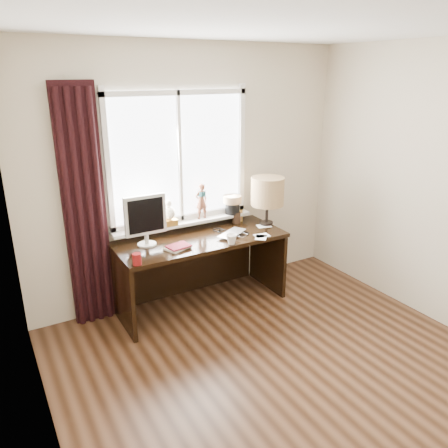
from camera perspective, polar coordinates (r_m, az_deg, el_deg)
floor at (r=3.61m, az=11.44°, el=-20.98°), size 3.50×4.00×0.00m
ceiling at (r=2.79m, az=15.30°, el=24.59°), size 3.50×4.00×0.00m
wall_back at (r=4.55m, az=-4.21°, el=6.38°), size 3.50×0.00×2.60m
wall_left at (r=2.25m, az=-22.43°, el=-9.12°), size 0.00×4.00×2.60m
laptop at (r=4.41m, az=1.04°, el=-1.29°), size 0.42×0.37×0.03m
mug at (r=4.17m, az=0.99°, el=-1.97°), size 0.13×0.14×0.10m
red_cup at (r=3.81m, az=-11.30°, el=-4.52°), size 0.08×0.08×0.10m
window at (r=4.45m, az=-5.38°, el=6.21°), size 1.52×0.22×1.40m
curtain at (r=4.16m, az=-17.72°, el=1.62°), size 0.38×0.09×2.25m
desk at (r=4.52m, az=-3.58°, el=-4.28°), size 1.70×0.70×0.75m
monitor at (r=4.13m, az=-10.23°, el=0.87°), size 0.40×0.18×0.49m
notebook_stack at (r=4.10m, az=-6.05°, el=-3.00°), size 0.26×0.23×0.03m
brush_holder at (r=4.75m, az=1.62°, el=0.85°), size 0.09×0.09×0.25m
icon_frame at (r=4.78m, az=1.87°, el=1.03°), size 0.10×0.04×0.13m
table_lamp at (r=4.63m, az=5.70°, el=4.20°), size 0.35×0.35×0.52m
loose_papers at (r=4.49m, az=5.03°, el=-1.15°), size 0.40×0.43×0.00m
desk_cables at (r=4.49m, az=0.76°, el=-1.03°), size 0.32×0.38×0.01m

